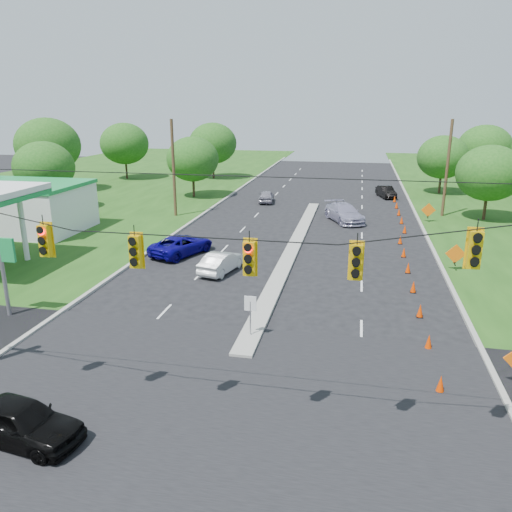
% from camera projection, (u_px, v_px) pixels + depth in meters
% --- Properties ---
extents(ground, '(160.00, 160.00, 0.00)m').
position_uv_depth(ground, '(214.00, 414.00, 17.28)').
color(ground, black).
rests_on(ground, ground).
extents(cross_street, '(160.00, 14.00, 0.02)m').
position_uv_depth(cross_street, '(214.00, 414.00, 17.28)').
color(cross_street, black).
rests_on(cross_street, ground).
extents(curb_left, '(0.25, 110.00, 0.16)m').
position_uv_depth(curb_left, '(200.00, 217.00, 47.33)').
color(curb_left, gray).
rests_on(curb_left, ground).
extents(curb_right, '(0.25, 110.00, 0.16)m').
position_uv_depth(curb_right, '(422.00, 227.00, 43.46)').
color(curb_right, gray).
rests_on(curb_right, ground).
extents(median, '(1.00, 34.00, 0.18)m').
position_uv_depth(median, '(293.00, 249.00, 36.96)').
color(median, gray).
rests_on(median, ground).
extents(median_sign, '(0.55, 0.06, 2.05)m').
position_uv_depth(median_sign, '(250.00, 308.00, 22.48)').
color(median_sign, gray).
rests_on(median_sign, ground).
extents(signal_span, '(25.60, 0.32, 9.00)m').
position_uv_depth(signal_span, '(199.00, 290.00, 14.90)').
color(signal_span, '#422D1C').
rests_on(signal_span, ground).
extents(utility_pole_far_left, '(0.28, 0.28, 9.00)m').
position_uv_depth(utility_pole_far_left, '(174.00, 169.00, 46.47)').
color(utility_pole_far_left, '#422D1C').
rests_on(utility_pole_far_left, ground).
extents(utility_pole_far_right, '(0.28, 0.28, 9.00)m').
position_uv_depth(utility_pole_far_right, '(447.00, 169.00, 46.37)').
color(utility_pole_far_right, '#422D1C').
rests_on(utility_pole_far_right, ground).
extents(gas_station, '(18.40, 19.70, 5.20)m').
position_uv_depth(gas_station, '(0.00, 204.00, 40.03)').
color(gas_station, white).
rests_on(gas_station, ground).
extents(cone_0, '(0.32, 0.32, 0.70)m').
position_uv_depth(cone_0, '(441.00, 384.00, 18.48)').
color(cone_0, '#E13600').
rests_on(cone_0, ground).
extents(cone_1, '(0.32, 0.32, 0.70)m').
position_uv_depth(cone_1, '(429.00, 342.00, 21.76)').
color(cone_1, '#E13600').
rests_on(cone_1, ground).
extents(cone_2, '(0.32, 0.32, 0.70)m').
position_uv_depth(cone_2, '(420.00, 311.00, 25.04)').
color(cone_2, '#E13600').
rests_on(cone_2, ground).
extents(cone_3, '(0.32, 0.32, 0.70)m').
position_uv_depth(cone_3, '(413.00, 287.00, 28.32)').
color(cone_3, '#E13600').
rests_on(cone_3, ground).
extents(cone_4, '(0.32, 0.32, 0.70)m').
position_uv_depth(cone_4, '(408.00, 268.00, 31.60)').
color(cone_4, '#E13600').
rests_on(cone_4, ground).
extents(cone_5, '(0.32, 0.32, 0.70)m').
position_uv_depth(cone_5, '(404.00, 252.00, 34.88)').
color(cone_5, '#E13600').
rests_on(cone_5, ground).
extents(cone_6, '(0.32, 0.32, 0.70)m').
position_uv_depth(cone_6, '(400.00, 240.00, 38.16)').
color(cone_6, '#E13600').
rests_on(cone_6, ground).
extents(cone_7, '(0.32, 0.32, 0.70)m').
position_uv_depth(cone_7, '(405.00, 229.00, 41.32)').
color(cone_7, '#E13600').
rests_on(cone_7, ground).
extents(cone_8, '(0.32, 0.32, 0.70)m').
position_uv_depth(cone_8, '(402.00, 220.00, 44.60)').
color(cone_8, '#E13600').
rests_on(cone_8, ground).
extents(cone_9, '(0.32, 0.32, 0.70)m').
position_uv_depth(cone_9, '(399.00, 212.00, 47.88)').
color(cone_9, '#E13600').
rests_on(cone_9, ground).
extents(cone_10, '(0.32, 0.32, 0.70)m').
position_uv_depth(cone_10, '(397.00, 205.00, 51.16)').
color(cone_10, '#E13600').
rests_on(cone_10, ground).
extents(cone_11, '(0.32, 0.32, 0.70)m').
position_uv_depth(cone_11, '(395.00, 199.00, 54.44)').
color(cone_11, '#E13600').
rests_on(cone_11, ground).
extents(cone_12, '(0.32, 0.32, 0.70)m').
position_uv_depth(cone_12, '(393.00, 194.00, 57.72)').
color(cone_12, '#E13600').
rests_on(cone_12, ground).
extents(cone_13, '(0.32, 0.32, 0.70)m').
position_uv_depth(cone_13, '(391.00, 189.00, 61.00)').
color(cone_13, '#E13600').
rests_on(cone_13, ground).
extents(work_sign_1, '(1.27, 0.58, 1.37)m').
position_uv_depth(work_sign_1, '(456.00, 255.00, 31.76)').
color(work_sign_1, black).
rests_on(work_sign_1, ground).
extents(work_sign_2, '(1.27, 0.58, 1.37)m').
position_uv_depth(work_sign_2, '(428.00, 211.00, 44.88)').
color(work_sign_2, black).
rests_on(work_sign_2, ground).
extents(tree_2, '(5.88, 5.88, 6.86)m').
position_uv_depth(tree_2, '(44.00, 167.00, 49.11)').
color(tree_2, black).
rests_on(tree_2, ground).
extents(tree_3, '(7.56, 7.56, 8.82)m').
position_uv_depth(tree_3, '(48.00, 145.00, 59.27)').
color(tree_3, black).
rests_on(tree_3, ground).
extents(tree_4, '(6.72, 6.72, 7.84)m').
position_uv_depth(tree_4, '(125.00, 144.00, 69.92)').
color(tree_4, black).
rests_on(tree_4, ground).
extents(tree_5, '(5.88, 5.88, 6.86)m').
position_uv_depth(tree_5, '(193.00, 159.00, 56.18)').
color(tree_5, black).
rests_on(tree_5, ground).
extents(tree_6, '(6.72, 6.72, 7.84)m').
position_uv_depth(tree_6, '(213.00, 143.00, 70.43)').
color(tree_6, black).
rests_on(tree_6, ground).
extents(tree_9, '(5.88, 5.88, 6.86)m').
position_uv_depth(tree_9, '(490.00, 173.00, 44.81)').
color(tree_9, black).
rests_on(tree_9, ground).
extents(tree_11, '(6.72, 6.72, 7.84)m').
position_uv_depth(tree_11, '(484.00, 148.00, 63.53)').
color(tree_11, black).
rests_on(tree_11, ground).
extents(tree_12, '(5.88, 5.88, 6.86)m').
position_uv_depth(tree_12, '(443.00, 157.00, 58.31)').
color(tree_12, black).
rests_on(tree_12, ground).
extents(black_sedan, '(4.38, 2.27, 1.43)m').
position_uv_depth(black_sedan, '(20.00, 421.00, 15.71)').
color(black_sedan, black).
rests_on(black_sedan, ground).
extents(white_sedan, '(2.26, 4.23, 1.32)m').
position_uv_depth(white_sedan, '(222.00, 262.00, 31.71)').
color(white_sedan, silver).
rests_on(white_sedan, ground).
extents(blue_pickup, '(4.07, 5.61, 1.42)m').
position_uv_depth(blue_pickup, '(182.00, 245.00, 35.42)').
color(blue_pickup, '#0C047A').
rests_on(blue_pickup, ground).
extents(silver_car_far, '(4.35, 5.97, 1.61)m').
position_uv_depth(silver_car_far, '(344.00, 213.00, 45.33)').
color(silver_car_far, '#9390AD').
rests_on(silver_car_far, ground).
extents(silver_car_oncoming, '(2.02, 4.01, 1.31)m').
position_uv_depth(silver_car_oncoming, '(266.00, 196.00, 54.25)').
color(silver_car_oncoming, gray).
rests_on(silver_car_oncoming, ground).
extents(dark_car_receding, '(2.39, 4.19, 1.31)m').
position_uv_depth(dark_car_receding, '(386.00, 192.00, 57.13)').
color(dark_car_receding, black).
rests_on(dark_car_receding, ground).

